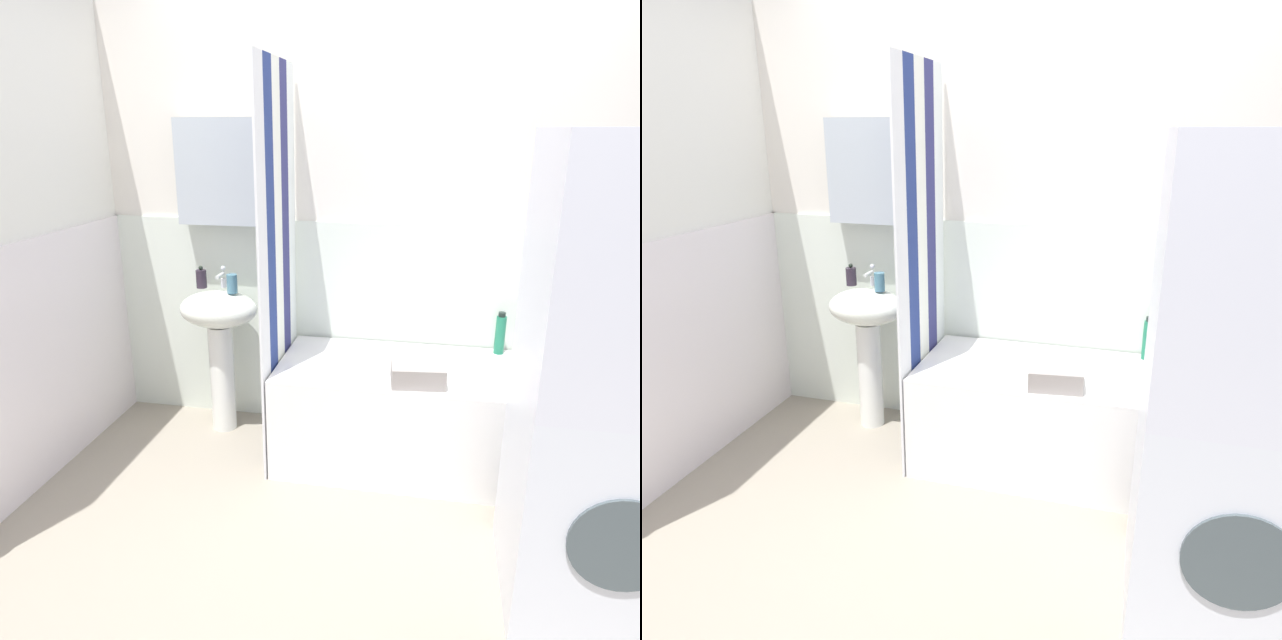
{
  "view_description": "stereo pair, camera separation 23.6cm",
  "coord_description": "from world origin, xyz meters",
  "views": [
    {
      "loc": [
        0.32,
        -1.92,
        1.69
      ],
      "look_at": [
        -0.25,
        0.85,
        0.76
      ],
      "focal_mm": 33.14,
      "sensor_mm": 36.0,
      "label": 1
    },
    {
      "loc": [
        0.54,
        -1.87,
        1.69
      ],
      "look_at": [
        -0.25,
        0.85,
        0.76
      ],
      "focal_mm": 33.14,
      "sensor_mm": 36.0,
      "label": 2
    }
  ],
  "objects": [
    {
      "name": "ground_plane",
      "position": [
        0.0,
        0.0,
        -0.02
      ],
      "size": [
        4.8,
        5.6,
        0.04
      ],
      "primitive_type": "cube",
      "color": "gray"
    },
    {
      "name": "faucet",
      "position": [
        -0.86,
        1.11,
        0.89
      ],
      "size": [
        0.03,
        0.12,
        0.12
      ],
      "color": "silver",
      "rests_on": "sink"
    },
    {
      "name": "wall_back_tiled",
      "position": [
        -0.05,
        1.26,
        1.14
      ],
      "size": [
        3.6,
        0.18,
        2.4
      ],
      "color": "white",
      "rests_on": "ground_plane"
    },
    {
      "name": "toothbrush_cup",
      "position": [
        -0.77,
        1.03,
        0.88
      ],
      "size": [
        0.06,
        0.06,
        0.1
      ],
      "primitive_type": "cylinder",
      "color": "teal",
      "rests_on": "sink"
    },
    {
      "name": "bathtub",
      "position": [
        0.35,
        0.88,
        0.27
      ],
      "size": [
        1.59,
        0.67,
        0.54
      ],
      "primitive_type": "cube",
      "color": "white",
      "rests_on": "ground_plane"
    },
    {
      "name": "towel_folded",
      "position": [
        0.26,
        0.68,
        0.59
      ],
      "size": [
        0.27,
        0.22,
        0.1
      ],
      "primitive_type": "cube",
      "rotation": [
        0.0,
        0.0,
        0.12
      ],
      "color": "gray",
      "rests_on": "bathtub"
    },
    {
      "name": "washer_dryer_stack",
      "position": [
        0.93,
        0.06,
        0.85
      ],
      "size": [
        0.61,
        0.64,
        1.69
      ],
      "color": "white",
      "rests_on": "ground_plane"
    },
    {
      "name": "shampoo_bottle",
      "position": [
        0.81,
        1.13,
        0.64
      ],
      "size": [
        0.06,
        0.06,
        0.22
      ],
      "color": "white",
      "rests_on": "bathtub"
    },
    {
      "name": "soap_dispenser",
      "position": [
        -0.98,
        1.1,
        0.88
      ],
      "size": [
        0.06,
        0.06,
        0.13
      ],
      "color": "#2C232F",
      "rests_on": "sink"
    },
    {
      "name": "lotion_bottle",
      "position": [
        1.04,
        1.16,
        0.65
      ],
      "size": [
        0.05,
        0.05,
        0.24
      ],
      "color": "#27569E",
      "rests_on": "bathtub"
    },
    {
      "name": "shower_curtain",
      "position": [
        -0.47,
        0.88,
        1.0
      ],
      "size": [
        0.01,
        0.67,
        2.0
      ],
      "color": "white",
      "rests_on": "ground_plane"
    },
    {
      "name": "sink",
      "position": [
        -0.86,
        1.03,
        0.61
      ],
      "size": [
        0.44,
        0.34,
        0.83
      ],
      "color": "white",
      "rests_on": "ground_plane"
    },
    {
      "name": "wall_left_tiled",
      "position": [
        -1.57,
        0.34,
        1.12
      ],
      "size": [
        0.07,
        1.81,
        2.4
      ],
      "color": "white",
      "rests_on": "ground_plane"
    },
    {
      "name": "conditioner_bottle",
      "position": [
        0.94,
        1.16,
        0.63
      ],
      "size": [
        0.07,
        0.07,
        0.19
      ],
      "color": "#C3516D",
      "rests_on": "bathtub"
    },
    {
      "name": "body_wash_bottle",
      "position": [
        0.67,
        1.16,
        0.65
      ],
      "size": [
        0.05,
        0.05,
        0.23
      ],
      "color": "#1F7453",
      "rests_on": "bathtub"
    }
  ]
}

